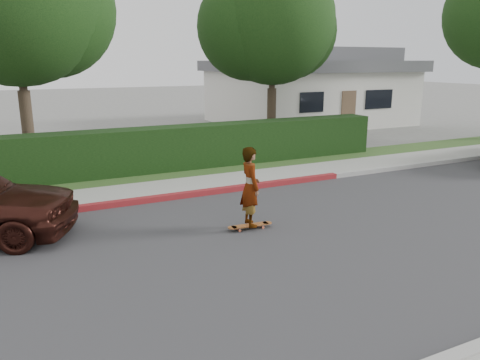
# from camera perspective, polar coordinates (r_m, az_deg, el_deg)

# --- Properties ---
(ground) EXTENTS (120.00, 120.00, 0.00)m
(ground) POSITION_cam_1_polar(r_m,az_deg,el_deg) (11.41, 19.94, -4.80)
(ground) COLOR slate
(ground) RESTS_ON ground
(road) EXTENTS (60.00, 8.00, 0.01)m
(road) POSITION_cam_1_polar(r_m,az_deg,el_deg) (11.41, 19.95, -4.78)
(road) COLOR #2D2D30
(road) RESTS_ON ground
(curb_far) EXTENTS (60.00, 0.20, 0.15)m
(curb_far) POSITION_cam_1_polar(r_m,az_deg,el_deg) (14.39, 8.29, 0.10)
(curb_far) COLOR #9E9E99
(curb_far) RESTS_ON ground
(curb_red_section) EXTENTS (12.00, 0.21, 0.15)m
(curb_red_section) POSITION_cam_1_polar(r_m,az_deg,el_deg) (12.36, -11.28, -2.39)
(curb_red_section) COLOR maroon
(curb_red_section) RESTS_ON ground
(sidewalk_far) EXTENTS (60.00, 1.60, 0.12)m
(sidewalk_far) POSITION_cam_1_polar(r_m,az_deg,el_deg) (15.12, 6.37, 0.79)
(sidewalk_far) COLOR gray
(sidewalk_far) RESTS_ON ground
(planting_strip) EXTENTS (60.00, 1.60, 0.10)m
(planting_strip) POSITION_cam_1_polar(r_m,az_deg,el_deg) (16.46, 3.40, 1.93)
(planting_strip) COLOR #2D4C1E
(planting_strip) RESTS_ON ground
(hedge) EXTENTS (15.00, 1.00, 1.50)m
(hedge) POSITION_cam_1_polar(r_m,az_deg,el_deg) (15.65, -7.29, 3.81)
(hedge) COLOR black
(hedge) RESTS_ON ground
(tree_left) EXTENTS (5.99, 5.21, 8.00)m
(tree_left) POSITION_cam_1_polar(r_m,az_deg,el_deg) (16.17, -25.95, 18.96)
(tree_left) COLOR #33261C
(tree_left) RESTS_ON ground
(tree_center) EXTENTS (5.66, 4.84, 7.44)m
(tree_center) POSITION_cam_1_polar(r_m,az_deg,el_deg) (19.11, 3.70, 18.27)
(tree_center) COLOR #33261C
(tree_center) RESTS_ON ground
(house) EXTENTS (10.60, 8.60, 4.30)m
(house) POSITION_cam_1_polar(r_m,az_deg,el_deg) (28.34, 8.32, 11.16)
(house) COLOR beige
(house) RESTS_ON ground
(skateboard) EXTENTS (1.04, 0.28, 0.10)m
(skateboard) POSITION_cam_1_polar(r_m,az_deg,el_deg) (10.23, 1.24, -5.57)
(skateboard) COLOR #E6653F
(skateboard) RESTS_ON ground
(skateboarder) EXTENTS (0.49, 0.67, 1.73)m
(skateboarder) POSITION_cam_1_polar(r_m,az_deg,el_deg) (9.97, 1.27, -0.82)
(skateboarder) COLOR white
(skateboarder) RESTS_ON skateboard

